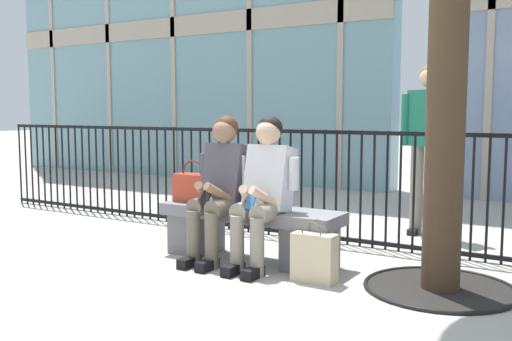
{
  "coord_description": "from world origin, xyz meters",
  "views": [
    {
      "loc": [
        2.51,
        -4.02,
        1.25
      ],
      "look_at": [
        0.0,
        0.1,
        0.75
      ],
      "focal_mm": 40.32,
      "sensor_mm": 36.0,
      "label": 1
    }
  ],
  "objects_px": {
    "seated_person_with_phone": "(220,183)",
    "seated_person_companion": "(264,187)",
    "stone_bench": "(250,228)",
    "shopping_bag": "(314,257)",
    "handbag_on_bench": "(194,187)",
    "bystander_at_railing": "(428,136)"
  },
  "relations": [
    {
      "from": "stone_bench",
      "to": "seated_person_with_phone",
      "type": "xyz_separation_m",
      "value": [
        -0.21,
        -0.13,
        0.38
      ]
    },
    {
      "from": "seated_person_with_phone",
      "to": "bystander_at_railing",
      "type": "bearing_deg",
      "value": 57.88
    },
    {
      "from": "stone_bench",
      "to": "shopping_bag",
      "type": "height_order",
      "value": "shopping_bag"
    },
    {
      "from": "handbag_on_bench",
      "to": "seated_person_with_phone",
      "type": "bearing_deg",
      "value": -17.86
    },
    {
      "from": "stone_bench",
      "to": "bystander_at_railing",
      "type": "height_order",
      "value": "bystander_at_railing"
    },
    {
      "from": "seated_person_companion",
      "to": "shopping_bag",
      "type": "distance_m",
      "value": 0.71
    },
    {
      "from": "stone_bench",
      "to": "seated_person_companion",
      "type": "bearing_deg",
      "value": -31.29
    },
    {
      "from": "seated_person_with_phone",
      "to": "seated_person_companion",
      "type": "relative_size",
      "value": 1.0
    },
    {
      "from": "seated_person_with_phone",
      "to": "seated_person_companion",
      "type": "distance_m",
      "value": 0.42
    },
    {
      "from": "stone_bench",
      "to": "shopping_bag",
      "type": "relative_size",
      "value": 3.5
    },
    {
      "from": "seated_person_with_phone",
      "to": "shopping_bag",
      "type": "xyz_separation_m",
      "value": [
        0.94,
        -0.15,
        -0.47
      ]
    },
    {
      "from": "shopping_bag",
      "to": "bystander_at_railing",
      "type": "bearing_deg",
      "value": 82.81
    },
    {
      "from": "stone_bench",
      "to": "handbag_on_bench",
      "type": "bearing_deg",
      "value": -179.01
    },
    {
      "from": "seated_person_with_phone",
      "to": "bystander_at_railing",
      "type": "xyz_separation_m",
      "value": [
        1.2,
        1.91,
        0.35
      ]
    },
    {
      "from": "seated_person_companion",
      "to": "handbag_on_bench",
      "type": "bearing_deg",
      "value": 171.48
    },
    {
      "from": "shopping_bag",
      "to": "seated_person_companion",
      "type": "bearing_deg",
      "value": 164.02
    },
    {
      "from": "stone_bench",
      "to": "seated_person_with_phone",
      "type": "height_order",
      "value": "seated_person_with_phone"
    },
    {
      "from": "shopping_bag",
      "to": "bystander_at_railing",
      "type": "distance_m",
      "value": 2.23
    },
    {
      "from": "seated_person_with_phone",
      "to": "handbag_on_bench",
      "type": "distance_m",
      "value": 0.39
    },
    {
      "from": "stone_bench",
      "to": "seated_person_companion",
      "type": "height_order",
      "value": "seated_person_companion"
    },
    {
      "from": "seated_person_companion",
      "to": "shopping_bag",
      "type": "bearing_deg",
      "value": -15.98
    },
    {
      "from": "bystander_at_railing",
      "to": "shopping_bag",
      "type": "bearing_deg",
      "value": -97.19
    }
  ]
}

